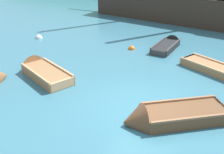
{
  "coord_description": "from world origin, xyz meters",
  "views": [
    {
      "loc": [
        2.01,
        -7.69,
        5.05
      ],
      "look_at": [
        -1.77,
        1.85,
        0.16
      ],
      "focal_mm": 43.23,
      "sensor_mm": 36.0,
      "label": 1
    }
  ],
  "objects_px": {
    "sailing_ship": "(189,10)",
    "buoy_white": "(39,38)",
    "rowboat_portside": "(42,72)",
    "rowboat_center": "(168,46)",
    "buoy_orange": "(132,49)",
    "rowboat_outer_right": "(168,118)"
  },
  "relations": [
    {
      "from": "rowboat_center",
      "to": "buoy_orange",
      "type": "bearing_deg",
      "value": 128.29
    },
    {
      "from": "rowboat_outer_right",
      "to": "buoy_orange",
      "type": "bearing_deg",
      "value": -94.87
    },
    {
      "from": "sailing_ship",
      "to": "buoy_orange",
      "type": "bearing_deg",
      "value": 88.68
    },
    {
      "from": "buoy_orange",
      "to": "rowboat_center",
      "type": "bearing_deg",
      "value": 30.15
    },
    {
      "from": "rowboat_portside",
      "to": "buoy_orange",
      "type": "relative_size",
      "value": 8.86
    },
    {
      "from": "sailing_ship",
      "to": "buoy_white",
      "type": "xyz_separation_m",
      "value": [
        -8.05,
        -8.0,
        -0.8
      ]
    },
    {
      "from": "buoy_orange",
      "to": "buoy_white",
      "type": "height_order",
      "value": "buoy_white"
    },
    {
      "from": "rowboat_portside",
      "to": "buoy_white",
      "type": "bearing_deg",
      "value": -25.0
    },
    {
      "from": "rowboat_outer_right",
      "to": "buoy_white",
      "type": "xyz_separation_m",
      "value": [
        -9.25,
        6.0,
        -0.14
      ]
    },
    {
      "from": "rowboat_portside",
      "to": "buoy_white",
      "type": "height_order",
      "value": "rowboat_portside"
    },
    {
      "from": "rowboat_center",
      "to": "buoy_white",
      "type": "bearing_deg",
      "value": 107.23
    },
    {
      "from": "rowboat_outer_right",
      "to": "buoy_white",
      "type": "relative_size",
      "value": 8.06
    },
    {
      "from": "buoy_white",
      "to": "rowboat_center",
      "type": "bearing_deg",
      "value": 9.1
    },
    {
      "from": "buoy_orange",
      "to": "buoy_white",
      "type": "xyz_separation_m",
      "value": [
        -6.02,
        -0.19,
        0.0
      ]
    },
    {
      "from": "buoy_orange",
      "to": "sailing_ship",
      "type": "bearing_deg",
      "value": 75.42
    },
    {
      "from": "rowboat_outer_right",
      "to": "buoy_orange",
      "type": "relative_size",
      "value": 9.17
    },
    {
      "from": "sailing_ship",
      "to": "rowboat_portside",
      "type": "height_order",
      "value": "sailing_ship"
    },
    {
      "from": "rowboat_outer_right",
      "to": "buoy_white",
      "type": "distance_m",
      "value": 11.03
    },
    {
      "from": "sailing_ship",
      "to": "buoy_white",
      "type": "distance_m",
      "value": 11.38
    },
    {
      "from": "rowboat_center",
      "to": "rowboat_outer_right",
      "type": "xyz_separation_m",
      "value": [
        1.4,
        -7.25,
        0.04
      ]
    },
    {
      "from": "rowboat_center",
      "to": "buoy_white",
      "type": "relative_size",
      "value": 6.96
    },
    {
      "from": "sailing_ship",
      "to": "buoy_white",
      "type": "relative_size",
      "value": 38.75
    }
  ]
}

